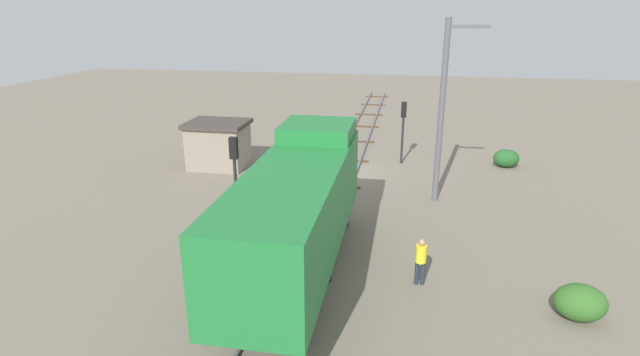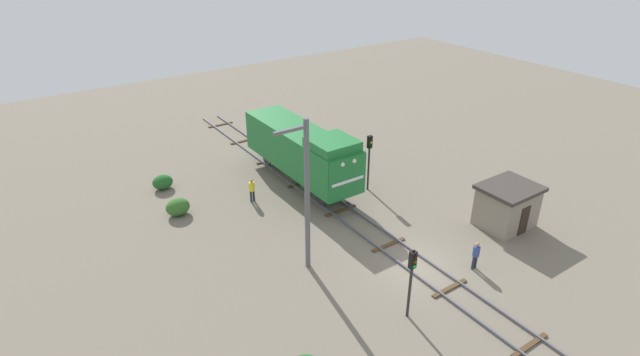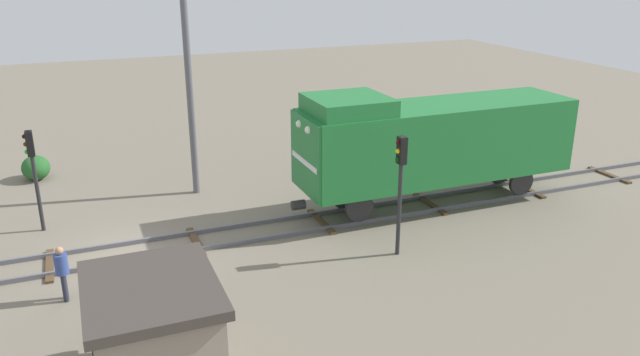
% 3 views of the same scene
% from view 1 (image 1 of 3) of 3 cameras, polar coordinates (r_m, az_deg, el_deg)
% --- Properties ---
extents(ground_plane, '(90.00, 90.00, 0.00)m').
position_cam_1_polar(ground_plane, '(28.78, 2.72, 0.54)').
color(ground_plane, '#756B5B').
extents(railway_track, '(2.40, 57.14, 0.16)m').
position_cam_1_polar(railway_track, '(28.75, 2.72, 0.68)').
color(railway_track, '#595960').
rests_on(railway_track, ground).
extents(locomotive, '(2.90, 11.60, 4.60)m').
position_cam_1_polar(locomotive, '(16.87, -2.56, -2.99)').
color(locomotive, '#1E7233').
rests_on(locomotive, railway_track).
extents(traffic_signal_near, '(0.32, 0.34, 3.77)m').
position_cam_1_polar(traffic_signal_near, '(30.38, 9.50, 6.45)').
color(traffic_signal_near, '#262628').
rests_on(traffic_signal_near, ground).
extents(traffic_signal_mid, '(0.32, 0.34, 4.11)m').
position_cam_1_polar(traffic_signal_mid, '(20.76, -9.72, 1.27)').
color(traffic_signal_mid, '#262628').
rests_on(traffic_signal_mid, ground).
extents(worker_near_track, '(0.38, 0.38, 1.70)m').
position_cam_1_polar(worker_near_track, '(30.68, -1.22, 3.67)').
color(worker_near_track, '#262B38').
rests_on(worker_near_track, ground).
extents(worker_by_signal, '(0.38, 0.38, 1.70)m').
position_cam_1_polar(worker_by_signal, '(17.49, 11.44, -8.96)').
color(worker_by_signal, '#262B38').
rests_on(worker_by_signal, ground).
extents(catenary_mast, '(1.94, 0.28, 8.67)m').
position_cam_1_polar(catenary_mast, '(24.13, 13.86, 7.68)').
color(catenary_mast, '#595960').
rests_on(catenary_mast, ground).
extents(relay_hut, '(3.50, 2.90, 2.74)m').
position_cam_1_polar(relay_hut, '(30.20, -11.52, 3.82)').
color(relay_hut, gray).
rests_on(relay_hut, ground).
extents(bush_near, '(1.49, 1.22, 1.08)m').
position_cam_1_polar(bush_near, '(31.74, 20.51, 2.12)').
color(bush_near, '#235926').
rests_on(bush_near, ground).
extents(bush_mid, '(1.55, 1.27, 1.13)m').
position_cam_1_polar(bush_mid, '(17.51, 27.59, -12.49)').
color(bush_mid, '#326426').
rests_on(bush_mid, ground).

